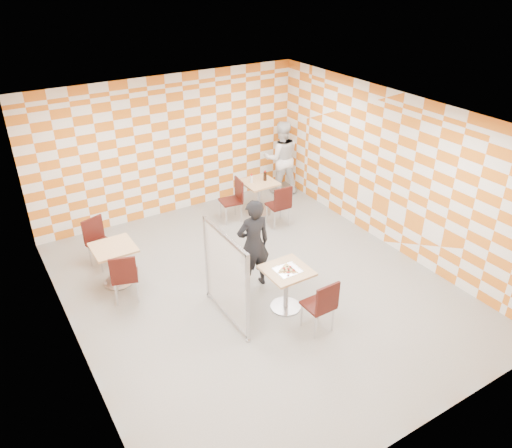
{
  "coord_description": "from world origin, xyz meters",
  "views": [
    {
      "loc": [
        -3.72,
        -5.99,
        5.17
      ],
      "look_at": [
        0.1,
        0.2,
        1.15
      ],
      "focal_mm": 35.0,
      "sensor_mm": 36.0,
      "label": 1
    }
  ],
  "objects": [
    {
      "name": "chair_empty_near",
      "position": [
        -2.03,
        0.81,
        0.54
      ],
      "size": [
        0.53,
        0.54,
        0.92
      ],
      "color": "#380F0B",
      "rests_on": "ground"
    },
    {
      "name": "second_table",
      "position": [
        1.54,
        2.39,
        0.51
      ],
      "size": [
        0.7,
        0.7,
        0.75
      ],
      "color": "tan",
      "rests_on": "ground"
    },
    {
      "name": "pizza_on_foil",
      "position": [
        0.12,
        -0.72,
        0.77
      ],
      "size": [
        0.4,
        0.4,
        0.04
      ],
      "color": "silver",
      "rests_on": "main_table"
    },
    {
      "name": "chair_second_side",
      "position": [
        0.92,
        2.41,
        0.54
      ],
      "size": [
        0.48,
        0.47,
        0.92
      ],
      "color": "#380F0B",
      "rests_on": "ground"
    },
    {
      "name": "man_dark",
      "position": [
        0.01,
        0.14,
        0.82
      ],
      "size": [
        0.63,
        0.45,
        1.64
      ],
      "primitive_type": "imported",
      "rotation": [
        0.0,
        0.0,
        3.04
      ],
      "color": "black",
      "rests_on": "ground"
    },
    {
      "name": "sport_bottle",
      "position": [
        1.37,
        2.45,
        0.84
      ],
      "size": [
        0.06,
        0.06,
        0.2
      ],
      "color": "white",
      "rests_on": "second_table"
    },
    {
      "name": "soda_bottle",
      "position": [
        1.68,
        2.39,
        0.85
      ],
      "size": [
        0.07,
        0.07,
        0.23
      ],
      "color": "black",
      "rests_on": "second_table"
    },
    {
      "name": "chair_second_front",
      "position": [
        1.58,
        1.64,
        0.54
      ],
      "size": [
        0.44,
        0.45,
        0.92
      ],
      "color": "#380F0B",
      "rests_on": "ground"
    },
    {
      "name": "partition",
      "position": [
        -0.82,
        -0.42,
        0.79
      ],
      "size": [
        0.08,
        1.38,
        1.55
      ],
      "color": "white",
      "rests_on": "ground"
    },
    {
      "name": "man_white",
      "position": [
        2.55,
        3.05,
        0.88
      ],
      "size": [
        1.04,
        0.93,
        1.76
      ],
      "primitive_type": "imported",
      "rotation": [
        0.0,
        0.0,
        2.76
      ],
      "color": "white",
      "rests_on": "ground"
    },
    {
      "name": "empty_table",
      "position": [
        -2.0,
        1.41,
        0.51
      ],
      "size": [
        0.7,
        0.7,
        0.75
      ],
      "color": "tan",
      "rests_on": "ground"
    },
    {
      "name": "chair_main_front",
      "position": [
        0.24,
        -1.46,
        0.54
      ],
      "size": [
        0.43,
        0.44,
        0.92
      ],
      "color": "#380F0B",
      "rests_on": "ground"
    },
    {
      "name": "main_table",
      "position": [
        0.12,
        -0.7,
        0.51
      ],
      "size": [
        0.7,
        0.7,
        0.75
      ],
      "color": "tan",
      "rests_on": "ground"
    },
    {
      "name": "room_shell",
      "position": [
        0.0,
        0.54,
        1.5
      ],
      "size": [
        7.0,
        7.0,
        7.0
      ],
      "color": "gray",
      "rests_on": "ground"
    },
    {
      "name": "chair_empty_far",
      "position": [
        -2.07,
        2.19,
        0.54
      ],
      "size": [
        0.54,
        0.54,
        0.92
      ],
      "color": "#380F0B",
      "rests_on": "ground"
    }
  ]
}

